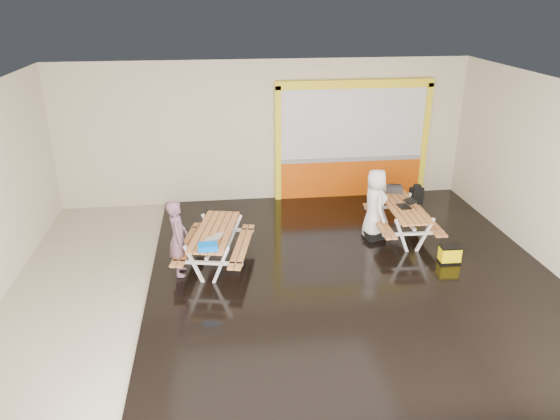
{
  "coord_description": "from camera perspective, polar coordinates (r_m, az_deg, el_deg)",
  "views": [
    {
      "loc": [
        -1.17,
        -8.4,
        4.93
      ],
      "look_at": [
        0.0,
        0.9,
        1.0
      ],
      "focal_mm": 33.44,
      "sensor_mm": 36.0,
      "label": 1
    }
  ],
  "objects": [
    {
      "name": "room",
      "position": [
        9.06,
        0.71,
        2.19
      ],
      "size": [
        10.02,
        8.02,
        3.52
      ],
      "color": "#BEB4A1",
      "rests_on": "ground"
    },
    {
      "name": "deck",
      "position": [
        10.02,
        7.81,
        -6.78
      ],
      "size": [
        7.5,
        7.98,
        0.05
      ],
      "primitive_type": "cube",
      "color": "black",
      "rests_on": "room"
    },
    {
      "name": "kiosk",
      "position": [
        13.25,
        7.89,
        7.28
      ],
      "size": [
        3.88,
        0.16,
        3.0
      ],
      "color": "#D24F08",
      "rests_on": "room"
    },
    {
      "name": "picnic_table_left",
      "position": [
        10.04,
        -7.13,
        -3.13
      ],
      "size": [
        1.64,
        2.11,
        0.75
      ],
      "color": "#D58748",
      "rests_on": "deck"
    },
    {
      "name": "picnic_table_right",
      "position": [
        11.38,
        13.3,
        -0.4
      ],
      "size": [
        1.31,
        1.89,
        0.75
      ],
      "color": "#D58748",
      "rests_on": "deck"
    },
    {
      "name": "person_left",
      "position": [
        9.69,
        -11.1,
        -3.01
      ],
      "size": [
        0.37,
        0.55,
        1.46
      ],
      "primitive_type": "imported",
      "rotation": [
        0.0,
        0.0,
        1.62
      ],
      "color": "#704D62",
      "rests_on": "deck"
    },
    {
      "name": "person_right",
      "position": [
        11.19,
        10.34,
        0.61
      ],
      "size": [
        0.52,
        0.77,
        1.54
      ],
      "primitive_type": "imported",
      "rotation": [
        0.0,
        0.0,
        1.61
      ],
      "color": "white",
      "rests_on": "deck"
    },
    {
      "name": "laptop_left",
      "position": [
        9.53,
        -7.31,
        -3.13
      ],
      "size": [
        0.42,
        0.4,
        0.14
      ],
      "color": "silver",
      "rests_on": "picnic_table_left"
    },
    {
      "name": "laptop_right",
      "position": [
        11.28,
        13.63,
        0.6
      ],
      "size": [
        0.39,
        0.35,
        0.15
      ],
      "color": "black",
      "rests_on": "picnic_table_right"
    },
    {
      "name": "blue_pouch",
      "position": [
        9.24,
        -7.9,
        -4.0
      ],
      "size": [
        0.35,
        0.25,
        0.1
      ],
      "primitive_type": "cube",
      "rotation": [
        0.0,
        0.0,
        0.04
      ],
      "color": "blue",
      "rests_on": "picnic_table_left"
    },
    {
      "name": "toolbox",
      "position": [
        12.01,
        12.39,
        2.25
      ],
      "size": [
        0.4,
        0.28,
        0.21
      ],
      "color": "black",
      "rests_on": "picnic_table_right"
    },
    {
      "name": "backpack",
      "position": [
        12.21,
        14.67,
        1.6
      ],
      "size": [
        0.32,
        0.24,
        0.47
      ],
      "color": "black",
      "rests_on": "picnic_table_right"
    },
    {
      "name": "dark_case",
      "position": [
        11.34,
        10.32,
        -2.7
      ],
      "size": [
        0.47,
        0.4,
        0.15
      ],
      "primitive_type": "cube",
      "rotation": [
        0.0,
        0.0,
        0.27
      ],
      "color": "black",
      "rests_on": "deck"
    },
    {
      "name": "fluke_bag",
      "position": [
        10.69,
        18.06,
        -4.63
      ],
      "size": [
        0.41,
        0.27,
        0.35
      ],
      "color": "black",
      "rests_on": "deck"
    }
  ]
}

